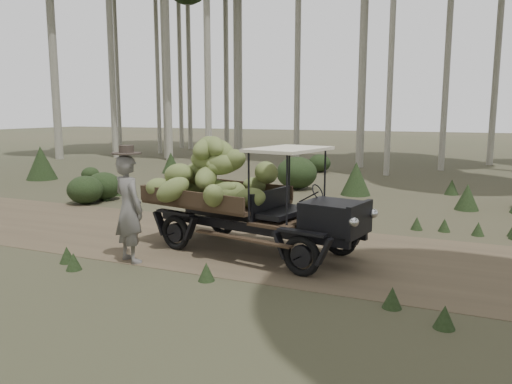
# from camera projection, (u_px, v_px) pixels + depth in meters

# --- Properties ---
(ground) EXTENTS (120.00, 120.00, 0.00)m
(ground) POSITION_uv_depth(u_px,v_px,m) (219.00, 242.00, 10.24)
(ground) COLOR #473D2B
(ground) RESTS_ON ground
(dirt_track) EXTENTS (70.00, 4.00, 0.01)m
(dirt_track) POSITION_uv_depth(u_px,v_px,m) (219.00, 242.00, 10.24)
(dirt_track) COLOR brown
(dirt_track) RESTS_ON ground
(banana_truck) EXTENTS (4.60, 2.43, 2.23)m
(banana_truck) POSITION_uv_depth(u_px,v_px,m) (228.00, 180.00, 9.56)
(banana_truck) COLOR black
(banana_truck) RESTS_ON ground
(farmer) EXTENTS (0.82, 0.69, 2.08)m
(farmer) POSITION_uv_depth(u_px,v_px,m) (129.00, 207.00, 8.76)
(farmer) COLOR #635F5B
(farmer) RESTS_ON ground
(undergrowth) EXTENTS (20.81, 22.35, 1.36)m
(undergrowth) POSITION_uv_depth(u_px,v_px,m) (149.00, 206.00, 11.37)
(undergrowth) COLOR #233319
(undergrowth) RESTS_ON ground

